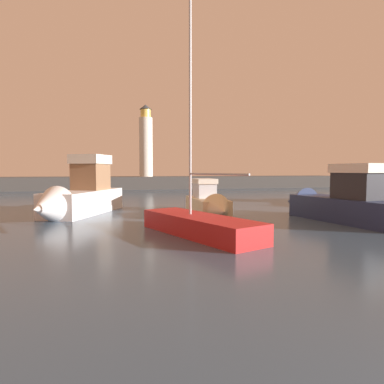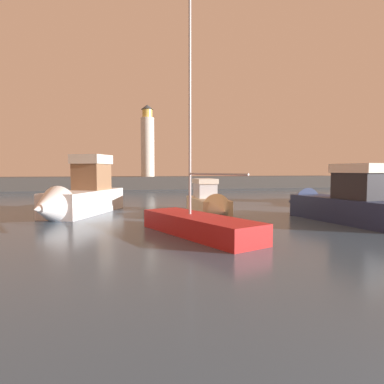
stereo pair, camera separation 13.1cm
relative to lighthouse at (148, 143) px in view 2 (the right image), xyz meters
The scene contains 8 objects.
ground_plane 26.68m from the lighthouse, 88.99° to the right, with size 220.00×220.00×0.00m, color #384C60.
breakwater 6.26m from the lighthouse, ahead, with size 64.86×6.32×1.92m, color #423F3D.
lighthouse is the anchor object (origin of this frame).
motorboat_1 31.99m from the lighthouse, 87.53° to the right, with size 1.96×6.49×2.70m.
motorboat_2 30.93m from the lighthouse, 103.61° to the right, with size 5.77×9.19×4.32m.
motorboat_3 33.68m from the lighthouse, 61.66° to the right, with size 5.61×9.86×3.99m.
motorboat_4 36.72m from the lighthouse, 77.53° to the right, with size 3.52×8.73×3.58m.
sailboat_moored 38.60m from the lighthouse, 91.68° to the right, with size 4.44×7.18×11.38m.
Camera 2 is at (-5.11, -0.99, 2.94)m, focal length 30.95 mm.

